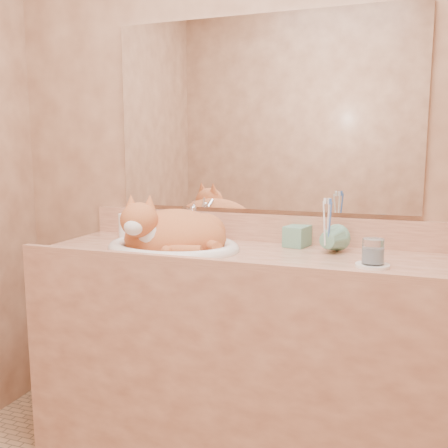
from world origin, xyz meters
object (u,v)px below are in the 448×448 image
(cat, at_px, (171,231))
(soap_dispenser, at_px, (292,225))
(sink_basin, at_px, (173,229))
(vanity_counter, at_px, (241,358))
(water_glass, at_px, (373,251))
(toothbrush_cup, at_px, (327,242))

(cat, xyz_separation_m, soap_dispenser, (0.46, 0.15, 0.03))
(soap_dispenser, bearing_deg, sink_basin, -145.90)
(vanity_counter, xyz_separation_m, soap_dispenser, (0.16, 0.15, 0.52))
(cat, bearing_deg, water_glass, -19.96)
(cat, height_order, soap_dispenser, soap_dispenser)
(sink_basin, xyz_separation_m, toothbrush_cup, (0.59, 0.10, -0.03))
(vanity_counter, relative_size, water_glass, 18.46)
(toothbrush_cup, bearing_deg, water_glass, -39.15)
(sink_basin, height_order, toothbrush_cup, sink_basin)
(vanity_counter, relative_size, toothbrush_cup, 15.00)
(sink_basin, bearing_deg, toothbrush_cup, 6.56)
(vanity_counter, distance_m, sink_basin, 0.58)
(water_glass, bearing_deg, soap_dispenser, 146.67)
(sink_basin, height_order, cat, cat)
(vanity_counter, bearing_deg, sink_basin, -175.90)
(soap_dispenser, distance_m, water_glass, 0.39)
(cat, relative_size, soap_dispenser, 2.21)
(vanity_counter, height_order, water_glass, water_glass)
(toothbrush_cup, distance_m, water_glass, 0.23)
(soap_dispenser, xyz_separation_m, toothbrush_cup, (0.15, -0.07, -0.05))
(sink_basin, relative_size, toothbrush_cup, 4.95)
(water_glass, bearing_deg, cat, 175.60)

